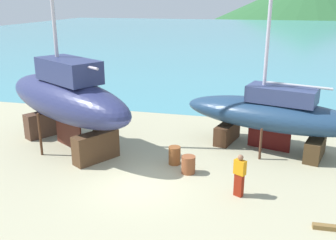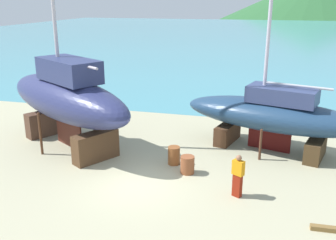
# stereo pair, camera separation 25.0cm
# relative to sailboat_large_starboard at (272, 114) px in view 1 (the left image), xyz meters

# --- Properties ---
(ground_plane) EXTENTS (44.64, 44.64, 0.00)m
(ground_plane) POSITION_rel_sailboat_large_starboard_xyz_m (-5.39, -6.40, -1.87)
(ground_plane) COLOR #ADA886
(sea_water) EXTENTS (133.52, 119.56, 0.01)m
(sea_water) POSITION_rel_sailboat_large_starboard_xyz_m (-5.39, 64.55, -1.87)
(sea_water) COLOR teal
(sea_water) RESTS_ON ground
(headland_hill) EXTENTS (152.71, 152.71, 34.29)m
(headland_hill) POSITION_rel_sailboat_large_starboard_xyz_m (18.26, 176.22, -1.87)
(headland_hill) COLOR #2B5E31
(headland_hill) RESTS_ON ground
(sailboat_large_starboard) EXTENTS (9.24, 4.93, 14.01)m
(sailboat_large_starboard) POSITION_rel_sailboat_large_starboard_xyz_m (0.00, 0.00, 0.00)
(sailboat_large_starboard) COLOR #4A2E1C
(sailboat_large_starboard) RESTS_ON ground
(sailboat_mid_port) EXTENTS (9.72, 7.41, 16.97)m
(sailboat_mid_port) POSITION_rel_sailboat_large_starboard_xyz_m (-9.88, -2.15, 0.72)
(sailboat_mid_port) COLOR #513627
(sailboat_mid_port) RESTS_ON ground
(worker) EXTENTS (0.50, 0.42, 1.70)m
(worker) POSITION_rel_sailboat_large_starboard_xyz_m (-1.15, -5.18, -0.98)
(worker) COLOR maroon
(worker) RESTS_ON ground
(barrel_rust_mid) EXTENTS (0.58, 0.58, 0.83)m
(barrel_rust_mid) POSITION_rel_sailboat_large_starboard_xyz_m (-4.21, -2.89, -1.45)
(barrel_rust_mid) COLOR brown
(barrel_rust_mid) RESTS_ON ground
(barrel_tipped_left) EXTENTS (0.81, 0.81, 0.78)m
(barrel_tipped_left) POSITION_rel_sailboat_large_starboard_xyz_m (-3.42, -3.67, -1.48)
(barrel_tipped_left) COLOR brown
(barrel_tipped_left) RESTS_ON ground
(timber_short_skew) EXTENTS (1.35, 0.27, 0.16)m
(timber_short_skew) POSITION_rel_sailboat_large_starboard_xyz_m (2.06, -6.75, -1.79)
(timber_short_skew) COLOR brown
(timber_short_skew) RESTS_ON ground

